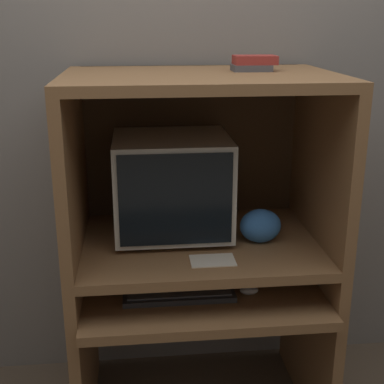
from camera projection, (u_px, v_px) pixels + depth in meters
The scene contains 10 objects.
wall_back at pixel (189, 87), 2.26m from camera, with size 6.00×0.06×2.60m.
desk_base at pixel (201, 331), 2.12m from camera, with size 0.96×0.71×0.61m.
desk_monitor_shelf at pixel (200, 248), 2.06m from camera, with size 0.96×0.66×0.16m.
hutch_upper at pixel (199, 131), 1.95m from camera, with size 0.96×0.66×0.63m.
crt_monitor at pixel (172, 185), 2.05m from camera, with size 0.44×0.40×0.39m.
keyboard at pixel (179, 292), 1.96m from camera, with size 0.41×0.16×0.03m.
mouse at pixel (249, 290), 1.97m from camera, with size 0.07×0.05×0.03m.
snack_bag at pixel (260, 226), 2.02m from camera, with size 0.16×0.12×0.13m.
book_stack at pixel (253, 63), 1.93m from camera, with size 0.16×0.10×0.05m.
paper_card at pixel (213, 260), 1.87m from camera, with size 0.16×0.10×0.00m.
Camera 1 is at (-0.23, -1.55, 1.58)m, focal length 50.00 mm.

